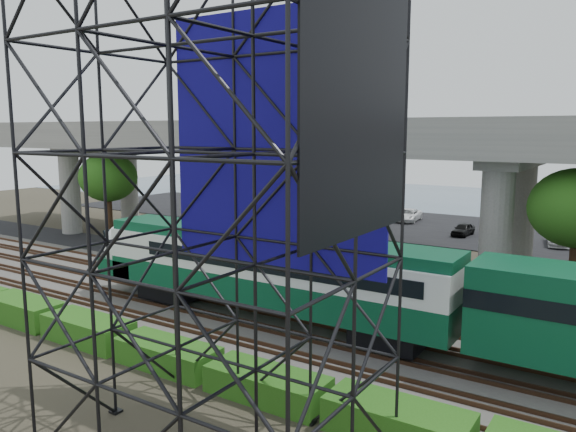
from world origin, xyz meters
The scene contains 13 objects.
ground centered at (0.00, 0.00, 0.00)m, with size 140.00×140.00×0.00m, color #474233.
ballast_bed centered at (0.00, 2.00, 0.10)m, with size 90.00×12.00×0.20m, color slate.
service_road centered at (0.00, 10.50, 0.04)m, with size 90.00×5.00×0.08m, color black.
parking_lot centered at (0.00, 34.00, 0.04)m, with size 90.00×18.00×0.08m, color black.
harbor_water centered at (0.00, 56.00, 0.01)m, with size 140.00×40.00×0.03m, color #405A69.
rail_tracks centered at (0.00, 2.00, 0.28)m, with size 90.00×9.52×0.16m.
commuter_train centered at (3.68, 2.00, 2.88)m, with size 29.30×3.06×4.30m.
overpass centered at (-0.25, 16.00, 8.21)m, with size 80.00×12.00×12.40m.
scaffold_tower centered at (6.74, -7.98, 7.47)m, with size 9.36×6.36×15.00m.
hedge_strip centered at (1.01, -4.30, 0.56)m, with size 34.60×1.80×1.20m.
trees centered at (-4.67, 16.17, 5.57)m, with size 40.94×16.94×7.69m.
suv centered at (-8.41, 11.40, 0.74)m, with size 2.19×4.75×1.32m, color black.
parked_cars centered at (1.40, 33.57, 0.71)m, with size 40.07×9.89×1.31m.
Camera 1 is at (17.01, -19.95, 9.63)m, focal length 35.00 mm.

